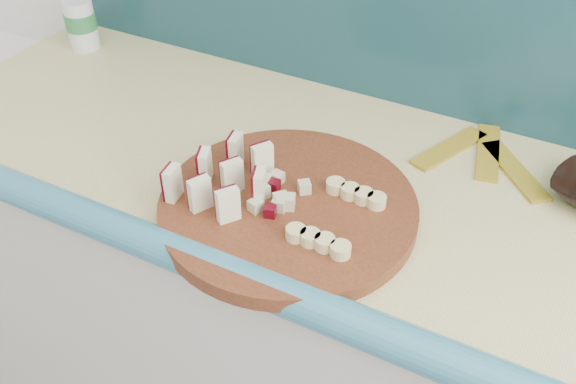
# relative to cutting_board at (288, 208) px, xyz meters

# --- Properties ---
(kitchen_counter) EXTENTS (2.20, 0.63, 0.91)m
(kitchen_counter) POSITION_rel_cutting_board_xyz_m (0.27, 0.14, -0.47)
(kitchen_counter) COLOR silver
(kitchen_counter) RESTS_ON ground
(backsplash) EXTENTS (2.20, 0.02, 0.50)m
(backsplash) POSITION_rel_cutting_board_xyz_m (0.27, 0.43, 0.24)
(backsplash) COLOR teal
(backsplash) RESTS_ON kitchen_counter
(cutting_board) EXTENTS (0.44, 0.44, 0.03)m
(cutting_board) POSITION_rel_cutting_board_xyz_m (0.00, 0.00, 0.00)
(cutting_board) COLOR #48210F
(cutting_board) RESTS_ON kitchen_counter
(apple_wedges) EXTENTS (0.15, 0.17, 0.06)m
(apple_wedges) POSITION_rel_cutting_board_xyz_m (-0.11, -0.02, 0.04)
(apple_wedges) COLOR #F4EEC3
(apple_wedges) RESTS_ON cutting_board
(apple_chunks) EXTENTS (0.07, 0.07, 0.02)m
(apple_chunks) POSITION_rel_cutting_board_xyz_m (-0.03, 0.00, 0.02)
(apple_chunks) COLOR beige
(apple_chunks) RESTS_ON cutting_board
(banana_slices) EXTENTS (0.11, 0.16, 0.02)m
(banana_slices) POSITION_rel_cutting_board_xyz_m (0.09, -0.00, 0.02)
(banana_slices) COLOR beige
(banana_slices) RESTS_ON cutting_board
(canister) EXTENTS (0.07, 0.07, 0.12)m
(canister) POSITION_rel_cutting_board_xyz_m (-0.71, 0.31, 0.05)
(canister) COLOR white
(canister) RESTS_ON kitchen_counter
(banana_peel) EXTENTS (0.25, 0.21, 0.01)m
(banana_peel) POSITION_rel_cutting_board_xyz_m (0.24, 0.31, -0.01)
(banana_peel) COLOR gold
(banana_peel) RESTS_ON kitchen_counter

